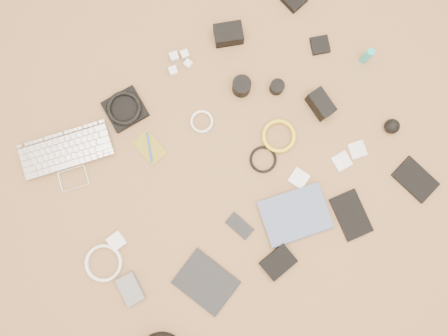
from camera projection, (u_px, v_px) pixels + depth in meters
room_shell at (239, 86)px, 0.48m from camera, size 4.04×4.04×2.58m
laptop at (70, 163)px, 1.71m from camera, size 0.42×0.34×0.03m
headphone_pouch at (125, 109)px, 1.73m from camera, size 0.16×0.15×0.03m
headphones at (124, 108)px, 1.71m from camera, size 0.18×0.18×0.02m
charger_a at (173, 71)px, 1.74m from camera, size 0.04×0.04×0.03m
charger_b at (174, 57)px, 1.75m from camera, size 0.04×0.04×0.03m
charger_c at (185, 55)px, 1.75m from camera, size 0.04×0.04×0.03m
charger_d at (188, 64)px, 1.75m from camera, size 0.04×0.04×0.03m
dslr_camera at (228, 34)px, 1.74m from camera, size 0.14×0.12×0.06m
notebook_olive at (150, 148)px, 1.73m from camera, size 0.10×0.14×0.01m
pen_blue at (150, 147)px, 1.72m from camera, size 0.06×0.11×0.01m
cable_white_a at (202, 122)px, 1.74m from camera, size 0.11×0.11×0.01m
lens_a at (242, 86)px, 1.71m from camera, size 0.08×0.08×0.08m
lens_b at (277, 87)px, 1.73m from camera, size 0.06×0.06×0.05m
card_reader at (320, 45)px, 1.76m from camera, size 0.09×0.09×0.02m
power_brick at (117, 241)px, 1.69m from camera, size 0.06×0.06×0.03m
cable_white_b at (104, 263)px, 1.69m from camera, size 0.16×0.16×0.01m
cable_black at (263, 160)px, 1.72m from camera, size 0.11×0.11×0.01m
cable_yellow at (278, 136)px, 1.73m from camera, size 0.14×0.14×0.02m
flash at (320, 104)px, 1.71m from camera, size 0.06×0.11×0.08m
lens_cleaner at (367, 56)px, 1.71m from camera, size 0.03×0.03×0.10m
battery_charger at (131, 289)px, 1.67m from camera, size 0.09×0.12×0.03m
tablet at (206, 282)px, 1.69m from camera, size 0.23×0.26×0.01m
phone at (240, 226)px, 1.70m from camera, size 0.08×0.12×0.01m
filter_case_left at (299, 178)px, 1.72m from camera, size 0.09×0.09×0.01m
filter_case_mid at (342, 161)px, 1.72m from camera, size 0.07×0.07×0.01m
filter_case_right at (357, 150)px, 1.73m from camera, size 0.08×0.08×0.01m
air_blower at (392, 126)px, 1.71m from camera, size 0.07×0.07×0.06m
drive_case at (278, 262)px, 1.68m from camera, size 0.13×0.10×0.03m
paperback at (303, 238)px, 1.69m from camera, size 0.29×0.25×0.03m
notebook_black_a at (351, 215)px, 1.71m from camera, size 0.14×0.20×0.01m
notebook_black_b at (415, 180)px, 1.72m from camera, size 0.14×0.18×0.01m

